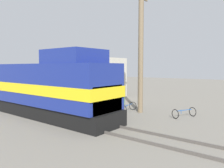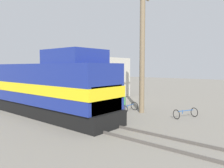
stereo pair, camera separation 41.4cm
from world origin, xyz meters
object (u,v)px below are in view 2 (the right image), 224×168
at_px(locomotive, 39,87).
at_px(vendor_umbrella, 107,87).
at_px(utility_pole, 142,48).
at_px(person_bystander, 123,103).
at_px(billboard_sign, 72,81).
at_px(bicycle, 129,107).
at_px(bicycle_spare, 186,113).

height_order(locomotive, vendor_umbrella, locomotive).
height_order(locomotive, utility_pole, utility_pole).
xyz_separation_m(vendor_umbrella, person_bystander, (-2.01, -3.43, -0.90)).
height_order(locomotive, billboard_sign, locomotive).
height_order(bicycle, bicycle_spare, bicycle).
bearing_deg(utility_pole, billboard_sign, 90.79).
xyz_separation_m(locomotive, billboard_sign, (5.32, 2.37, 0.15)).
distance_m(vendor_umbrella, bicycle_spare, 7.66).
distance_m(vendor_umbrella, bicycle, 3.55).
relative_size(locomotive, billboard_sign, 5.42).
distance_m(utility_pole, bicycle_spare, 5.98).
bearing_deg(person_bystander, bicycle_spare, -63.86).
distance_m(vendor_umbrella, billboard_sign, 4.46).
height_order(locomotive, bicycle, locomotive).
bearing_deg(billboard_sign, bicycle_spare, -87.53).
distance_m(billboard_sign, bicycle, 7.79).
bearing_deg(locomotive, billboard_sign, 23.99).
height_order(utility_pole, person_bystander, utility_pole).
relative_size(utility_pole, vendor_umbrella, 5.11).
relative_size(vendor_umbrella, billboard_sign, 0.69).
xyz_separation_m(locomotive, bicycle, (5.02, -5.19, -1.72)).
bearing_deg(billboard_sign, locomotive, -156.01).
bearing_deg(billboard_sign, utility_pole, -89.21).
distance_m(locomotive, person_bystander, 6.78).
height_order(vendor_umbrella, bicycle, vendor_umbrella).
xyz_separation_m(utility_pole, vendor_umbrella, (0.39, 4.06, -3.42)).
bearing_deg(person_bystander, locomotive, 124.94).
bearing_deg(utility_pole, bicycle_spare, -83.43).
height_order(utility_pole, bicycle_spare, utility_pole).
bearing_deg(person_bystander, bicycle, 13.25).
distance_m(utility_pole, vendor_umbrella, 5.33).
bearing_deg(person_bystander, utility_pole, -21.54).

